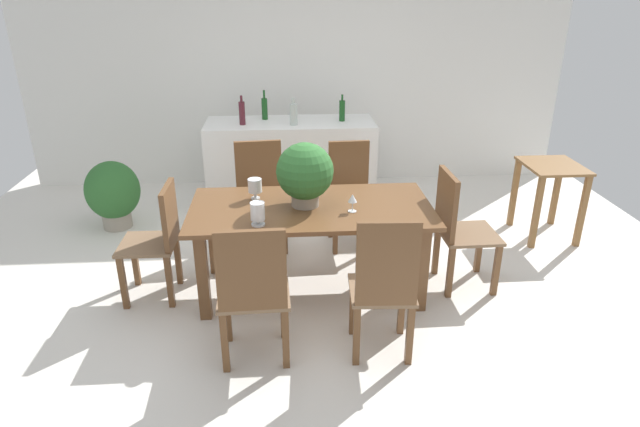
# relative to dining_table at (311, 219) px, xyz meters

# --- Properties ---
(ground_plane) EXTENTS (7.04, 7.04, 0.00)m
(ground_plane) POSITION_rel_dining_table_xyz_m (0.00, 0.12, -0.63)
(ground_plane) COLOR silver
(back_wall) EXTENTS (6.40, 0.10, 2.60)m
(back_wall) POSITION_rel_dining_table_xyz_m (0.00, 2.72, 0.67)
(back_wall) COLOR white
(back_wall) RESTS_ON ground
(dining_table) EXTENTS (1.86, 0.93, 0.73)m
(dining_table) POSITION_rel_dining_table_xyz_m (0.00, 0.00, 0.00)
(dining_table) COLOR brown
(dining_table) RESTS_ON ground
(chair_far_left) EXTENTS (0.50, 0.46, 0.98)m
(chair_far_left) POSITION_rel_dining_table_xyz_m (-0.43, 0.90, -0.08)
(chair_far_left) COLOR brown
(chair_far_left) RESTS_ON ground
(chair_far_right) EXTENTS (0.43, 0.45, 0.96)m
(chair_far_right) POSITION_rel_dining_table_xyz_m (0.41, 0.90, -0.10)
(chair_far_right) COLOR brown
(chair_far_right) RESTS_ON ground
(chair_head_end) EXTENTS (0.43, 0.43, 0.93)m
(chair_head_end) POSITION_rel_dining_table_xyz_m (-1.17, -0.00, -0.11)
(chair_head_end) COLOR brown
(chair_head_end) RESTS_ON ground
(chair_foot_end) EXTENTS (0.45, 0.46, 0.98)m
(chair_foot_end) POSITION_rel_dining_table_xyz_m (1.16, -0.00, -0.09)
(chair_foot_end) COLOR brown
(chair_foot_end) RESTS_ON ground
(chair_near_left) EXTENTS (0.47, 0.41, 1.00)m
(chair_near_left) POSITION_rel_dining_table_xyz_m (-0.41, -0.90, -0.07)
(chair_near_left) COLOR brown
(chair_near_left) RESTS_ON ground
(chair_near_right) EXTENTS (0.44, 0.43, 1.03)m
(chair_near_right) POSITION_rel_dining_table_xyz_m (0.41, -0.90, -0.07)
(chair_near_right) COLOR brown
(chair_near_right) RESTS_ON ground
(flower_centerpiece) EXTENTS (0.44, 0.44, 0.49)m
(flower_centerpiece) POSITION_rel_dining_table_xyz_m (-0.04, 0.02, 0.37)
(flower_centerpiece) COLOR gray
(flower_centerpiece) RESTS_ON dining_table
(crystal_vase_left) EXTENTS (0.11, 0.11, 0.17)m
(crystal_vase_left) POSITION_rel_dining_table_xyz_m (-0.43, 0.19, 0.21)
(crystal_vase_left) COLOR silver
(crystal_vase_left) RESTS_ON dining_table
(crystal_vase_center_near) EXTENTS (0.10, 0.10, 0.17)m
(crystal_vase_center_near) POSITION_rel_dining_table_xyz_m (-0.39, -0.32, 0.20)
(crystal_vase_center_near) COLOR silver
(crystal_vase_center_near) RESTS_ON dining_table
(wine_glass) EXTENTS (0.07, 0.07, 0.14)m
(wine_glass) POSITION_rel_dining_table_xyz_m (0.30, -0.12, 0.21)
(wine_glass) COLOR silver
(wine_glass) RESTS_ON dining_table
(kitchen_counter) EXTENTS (1.81, 0.67, 0.94)m
(kitchen_counter) POSITION_rel_dining_table_xyz_m (-0.12, 1.88, -0.16)
(kitchen_counter) COLOR white
(kitchen_counter) RESTS_ON ground
(wine_bottle_clear) EXTENTS (0.06, 0.06, 0.28)m
(wine_bottle_clear) POSITION_rel_dining_table_xyz_m (0.44, 1.88, 0.43)
(wine_bottle_clear) COLOR #194C1E
(wine_bottle_clear) RESTS_ON kitchen_counter
(wine_bottle_dark) EXTENTS (0.06, 0.06, 0.31)m
(wine_bottle_dark) POSITION_rel_dining_table_xyz_m (-0.39, 2.02, 0.43)
(wine_bottle_dark) COLOR #194C1E
(wine_bottle_dark) RESTS_ON kitchen_counter
(wine_bottle_green) EXTENTS (0.06, 0.06, 0.30)m
(wine_bottle_green) POSITION_rel_dining_table_xyz_m (-0.62, 1.80, 0.44)
(wine_bottle_green) COLOR #511E28
(wine_bottle_green) RESTS_ON kitchen_counter
(wine_bottle_amber) EXTENTS (0.08, 0.08, 0.28)m
(wine_bottle_amber) POSITION_rel_dining_table_xyz_m (-0.08, 1.74, 0.43)
(wine_bottle_amber) COLOR #B2BFB7
(wine_bottle_amber) RESTS_ON kitchen_counter
(side_table) EXTENTS (0.52, 0.60, 0.73)m
(side_table) POSITION_rel_dining_table_xyz_m (2.34, 0.87, -0.08)
(side_table) COLOR brown
(side_table) RESTS_ON ground
(potted_plant_floor) EXTENTS (0.53, 0.53, 0.70)m
(potted_plant_floor) POSITION_rel_dining_table_xyz_m (-1.92, 1.37, -0.25)
(potted_plant_floor) COLOR #9E9384
(potted_plant_floor) RESTS_ON ground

